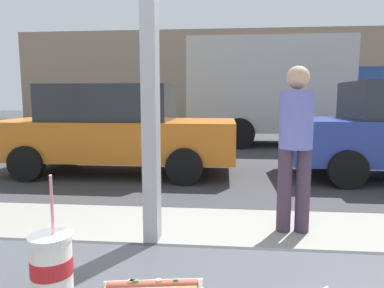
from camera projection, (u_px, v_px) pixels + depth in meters
name	position (u px, v px, depth m)	size (l,w,h in m)	color
ground_plane	(215.00, 155.00, 9.20)	(60.00, 60.00, 0.00)	#38383A
sidewalk_strip	(192.00, 271.00, 2.87)	(16.00, 2.80, 0.16)	gray
building_facade_far	(221.00, 75.00, 23.81)	(28.00, 1.20, 5.96)	gray
soda_cup_right	(52.00, 265.00, 0.87)	(0.11, 0.11, 0.32)	white
parked_car_orange	(116.00, 129.00, 6.89)	(4.58, 1.89, 1.73)	orange
box_truck	(287.00, 90.00, 11.01)	(6.56, 2.44, 3.25)	beige
pedestrian	(296.00, 139.00, 3.40)	(0.32, 0.32, 1.63)	#403142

